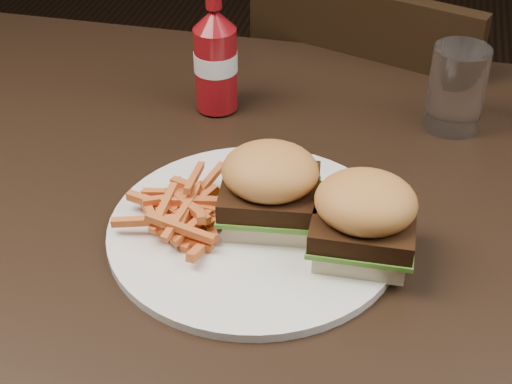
% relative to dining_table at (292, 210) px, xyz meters
% --- Properties ---
extents(dining_table, '(1.20, 0.80, 0.04)m').
position_rel_dining_table_xyz_m(dining_table, '(0.00, 0.00, 0.00)').
color(dining_table, black).
rests_on(dining_table, ground).
extents(chair_far, '(0.50, 0.50, 0.04)m').
position_rel_dining_table_xyz_m(chair_far, '(0.09, 0.55, -0.30)').
color(chair_far, black).
rests_on(chair_far, ground).
extents(plate, '(0.32, 0.32, 0.01)m').
position_rel_dining_table_xyz_m(plate, '(-0.03, -0.08, 0.03)').
color(plate, white).
rests_on(plate, dining_table).
extents(sandwich_half_a, '(0.10, 0.10, 0.02)m').
position_rel_dining_table_xyz_m(sandwich_half_a, '(-0.01, -0.06, 0.04)').
color(sandwich_half_a, beige).
rests_on(sandwich_half_a, plate).
extents(sandwich_half_b, '(0.09, 0.09, 0.02)m').
position_rel_dining_table_xyz_m(sandwich_half_b, '(0.09, -0.09, 0.04)').
color(sandwich_half_b, '#FBEAB7').
rests_on(sandwich_half_b, plate).
extents(fries_pile, '(0.15, 0.15, 0.05)m').
position_rel_dining_table_xyz_m(fries_pile, '(-0.09, -0.09, 0.05)').
color(fries_pile, '#D15C28').
rests_on(fries_pile, plate).
extents(ketchup_bottle, '(0.07, 0.07, 0.11)m').
position_rel_dining_table_xyz_m(ketchup_bottle, '(-0.14, 0.17, 0.08)').
color(ketchup_bottle, maroon).
rests_on(ketchup_bottle, dining_table).
extents(tumbler, '(0.09, 0.09, 0.11)m').
position_rel_dining_table_xyz_m(tumbler, '(0.17, 0.20, 0.08)').
color(tumbler, white).
rests_on(tumbler, dining_table).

